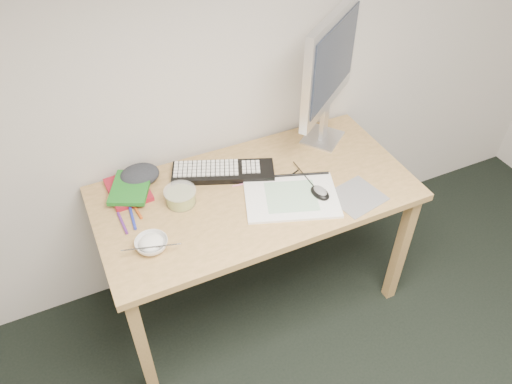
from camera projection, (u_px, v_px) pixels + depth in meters
desk at (256, 204)px, 2.25m from camera, size 1.40×0.70×0.75m
mousepad at (357, 197)px, 2.17m from camera, size 0.25×0.23×0.00m
sketchpad at (291, 197)px, 2.16m from camera, size 0.47×0.40×0.01m
keyboard at (223, 172)px, 2.27m from camera, size 0.48×0.31×0.03m
monitor at (330, 65)px, 2.22m from camera, size 0.46×0.37×0.64m
mouse at (320, 191)px, 2.15m from camera, size 0.08×0.11×0.04m
rice_bowl at (152, 244)px, 1.94m from camera, size 0.14×0.14×0.04m
chopsticks at (151, 247)px, 1.89m from camera, size 0.21×0.07×0.02m
fruit_tub at (181, 197)px, 2.12m from camera, size 0.16×0.16×0.07m
book_red at (128, 190)px, 2.19m from camera, size 0.18×0.23×0.02m
book_green at (131, 188)px, 2.17m from camera, size 0.24×0.26×0.02m
cloth_lump at (140, 175)px, 2.23m from camera, size 0.16×0.13×0.06m
pencil_pink at (249, 183)px, 2.23m from camera, size 0.16×0.03×0.01m
pencil_tan at (241, 183)px, 2.23m from camera, size 0.18×0.09×0.01m
pencil_black at (285, 179)px, 2.25m from camera, size 0.17×0.07×0.01m
marker_blue at (133, 218)px, 2.06m from camera, size 0.02×0.14×0.01m
marker_orange at (136, 209)px, 2.10m from camera, size 0.03×0.13×0.01m
marker_purple at (123, 223)px, 2.04m from camera, size 0.02×0.13×0.01m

